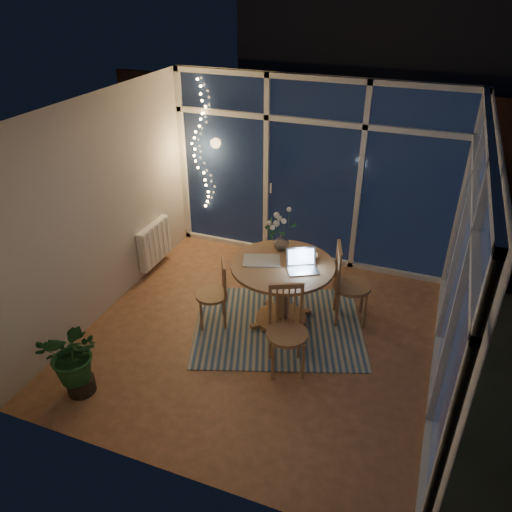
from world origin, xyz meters
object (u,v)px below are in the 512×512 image
(chair_front, at_px, (287,332))
(potted_plant, at_px, (76,362))
(chair_left, at_px, (212,293))
(laptop, at_px, (303,261))
(flower_vase, at_px, (281,241))
(dining_table, at_px, (282,294))
(chair_right, at_px, (352,284))

(chair_front, bearing_deg, potted_plant, -174.69)
(chair_left, height_order, potted_plant, chair_left)
(laptop, relative_size, flower_vase, 1.59)
(chair_front, relative_size, potted_plant, 1.30)
(dining_table, bearing_deg, chair_left, -156.95)
(flower_vase, bearing_deg, chair_right, 0.36)
(chair_right, relative_size, laptop, 3.06)
(dining_table, distance_m, laptop, 0.59)
(chair_left, relative_size, chair_front, 0.87)
(chair_left, xyz_separation_m, chair_front, (1.07, -0.44, 0.06))
(chair_left, bearing_deg, dining_table, 84.40)
(flower_vase, relative_size, potted_plant, 0.28)
(dining_table, bearing_deg, flower_vase, 111.70)
(chair_right, bearing_deg, potted_plant, 117.34)
(dining_table, distance_m, chair_left, 0.83)
(chair_right, height_order, potted_plant, chair_right)
(chair_front, distance_m, flower_vase, 1.26)
(chair_right, bearing_deg, chair_front, 141.93)
(chair_left, relative_size, potted_plant, 1.13)
(chair_front, xyz_separation_m, flower_vase, (-0.44, 1.10, 0.42))
(flower_vase, bearing_deg, potted_plant, -122.96)
(chair_right, distance_m, potted_plant, 3.15)
(dining_table, relative_size, chair_left, 1.38)
(potted_plant, bearing_deg, chair_left, 62.87)
(chair_front, height_order, flower_vase, flower_vase)
(chair_right, xyz_separation_m, potted_plant, (-2.29, -2.16, -0.13))
(chair_left, height_order, chair_front, chair_front)
(flower_vase, bearing_deg, chair_front, -68.11)
(chair_right, relative_size, chair_front, 1.04)
(laptop, height_order, potted_plant, laptop)
(chair_right, xyz_separation_m, flower_vase, (-0.89, -0.01, 0.41))
(dining_table, relative_size, flower_vase, 5.68)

